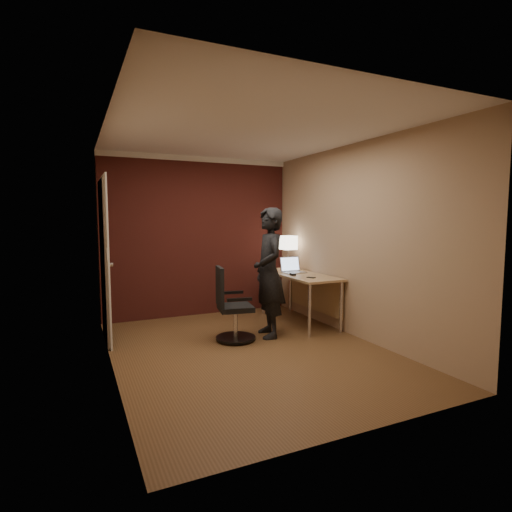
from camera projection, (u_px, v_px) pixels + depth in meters
name	position (u px, v px, depth m)	size (l,w,h in m)	color
room	(189.00, 230.00, 5.83)	(4.00, 4.00, 4.00)	brown
desk	(303.00, 282.00, 5.90)	(0.60, 1.50, 0.73)	tan
desk_lamp	(288.00, 243.00, 6.37)	(0.22, 0.22, 0.54)	silver
laptop	(292.00, 268.00, 5.99)	(0.34, 0.27, 0.23)	silver
mouse	(293.00, 274.00, 5.69)	(0.06, 0.10, 0.03)	black
phone	(311.00, 277.00, 5.46)	(0.06, 0.12, 0.01)	black
office_chair	(231.00, 309.00, 5.00)	(0.50, 0.55, 0.92)	black
person	(269.00, 273.00, 5.17)	(0.61, 0.40, 1.68)	black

